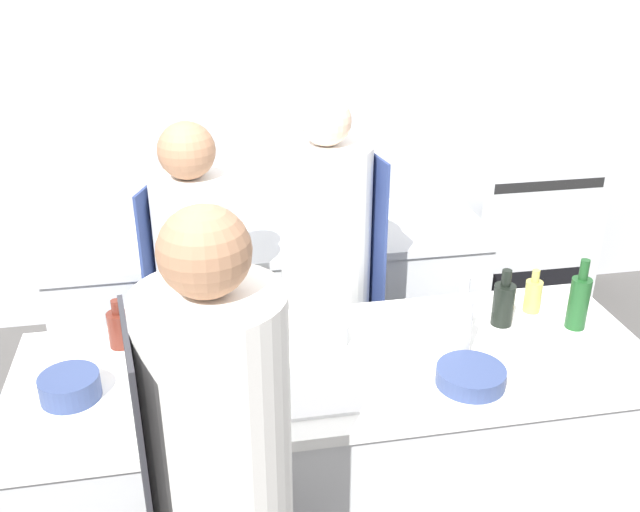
% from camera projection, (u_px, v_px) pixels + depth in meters
% --- Properties ---
extents(wall_back, '(8.00, 0.06, 2.80)m').
position_uv_depth(wall_back, '(265.00, 94.00, 4.21)').
color(wall_back, silver).
rests_on(wall_back, ground_plane).
extents(prep_counter, '(2.27, 0.80, 0.91)m').
position_uv_depth(prep_counter, '(337.00, 461.00, 2.71)').
color(prep_counter, silver).
rests_on(prep_counter, ground_plane).
extents(pass_counter, '(2.21, 0.70, 0.91)m').
position_uv_depth(pass_counter, '(273.00, 311.00, 3.76)').
color(pass_counter, silver).
rests_on(pass_counter, ground_plane).
extents(oven_range, '(0.77, 0.70, 1.03)m').
position_uv_depth(oven_range, '(514.00, 239.00, 4.48)').
color(oven_range, silver).
rests_on(oven_range, ground_plane).
extents(chef_at_stove, '(0.43, 0.41, 1.70)m').
position_uv_depth(chef_at_stove, '(326.00, 286.00, 3.18)').
color(chef_at_stove, black).
rests_on(chef_at_stove, ground_plane).
extents(chef_at_pass_far, '(0.38, 0.37, 1.63)m').
position_uv_depth(chef_at_pass_far, '(199.00, 308.00, 3.03)').
color(chef_at_pass_far, black).
rests_on(chef_at_pass_far, ground_plane).
extents(bottle_olive_oil, '(0.08, 0.08, 0.25)m').
position_uv_depth(bottle_olive_oil, '(212.00, 384.00, 2.22)').
color(bottle_olive_oil, '#2D5175').
rests_on(bottle_olive_oil, prep_counter).
extents(bottle_vinegar, '(0.08, 0.08, 0.19)m').
position_uv_depth(bottle_vinegar, '(119.00, 328.00, 2.58)').
color(bottle_vinegar, '#5B2319').
rests_on(bottle_vinegar, prep_counter).
extents(bottle_wine, '(0.07, 0.07, 0.32)m').
position_uv_depth(bottle_wine, '(461.00, 325.00, 2.50)').
color(bottle_wine, silver).
rests_on(bottle_wine, prep_counter).
extents(bottle_cooking_oil, '(0.08, 0.08, 0.23)m').
position_uv_depth(bottle_cooking_oil, '(503.00, 303.00, 2.72)').
color(bottle_cooking_oil, black).
rests_on(bottle_cooking_oil, prep_counter).
extents(bottle_sauce, '(0.08, 0.08, 0.28)m').
position_uv_depth(bottle_sauce, '(579.00, 301.00, 2.69)').
color(bottle_sauce, '#19471E').
rests_on(bottle_sauce, prep_counter).
extents(bottle_water, '(0.07, 0.07, 0.18)m').
position_uv_depth(bottle_water, '(533.00, 295.00, 2.82)').
color(bottle_water, '#B2A84C').
rests_on(bottle_water, prep_counter).
extents(bowl_mixing_large, '(0.21, 0.21, 0.08)m').
position_uv_depth(bowl_mixing_large, '(319.00, 332.00, 2.62)').
color(bowl_mixing_large, '#B7BABC').
rests_on(bowl_mixing_large, prep_counter).
extents(bowl_prep_small, '(0.23, 0.23, 0.06)m').
position_uv_depth(bowl_prep_small, '(471.00, 376.00, 2.38)').
color(bowl_prep_small, navy).
rests_on(bowl_prep_small, prep_counter).
extents(bowl_ceramic_blue, '(0.24, 0.24, 0.05)m').
position_uv_depth(bowl_ceramic_blue, '(238.00, 374.00, 2.41)').
color(bowl_ceramic_blue, '#B7BABC').
rests_on(bowl_ceramic_blue, prep_counter).
extents(bowl_wooden_salad, '(0.20, 0.20, 0.08)m').
position_uv_depth(bowl_wooden_salad, '(70.00, 387.00, 2.31)').
color(bowl_wooden_salad, navy).
rests_on(bowl_wooden_salad, prep_counter).
extents(cup, '(0.09, 0.09, 0.09)m').
position_uv_depth(cup, '(143.00, 382.00, 2.33)').
color(cup, white).
rests_on(cup, prep_counter).
extents(cutting_board, '(0.30, 0.25, 0.01)m').
position_uv_depth(cutting_board, '(325.00, 393.00, 2.34)').
color(cutting_board, white).
rests_on(cutting_board, prep_counter).
extents(stockpot, '(0.26, 0.26, 0.19)m').
position_uv_depth(stockpot, '(195.00, 223.00, 3.44)').
color(stockpot, silver).
rests_on(stockpot, pass_counter).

